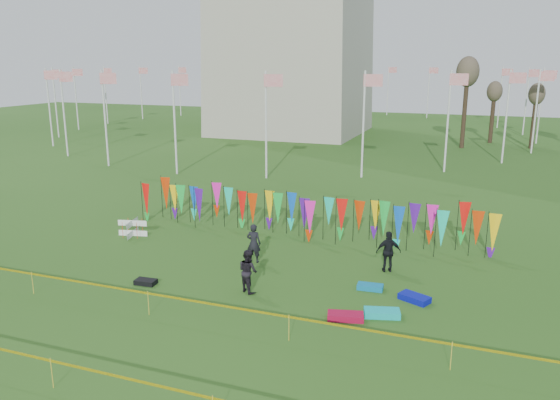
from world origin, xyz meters
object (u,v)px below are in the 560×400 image
(person_mid, at_px, (248,271))
(kite_bag_turquoise, at_px, (370,287))
(kite_bag_blue, at_px, (415,298))
(box_kite, at_px, (133,228))
(person_left, at_px, (254,243))
(kite_bag_teal, at_px, (382,313))
(kite_bag_red, at_px, (345,316))
(kite_bag_black, at_px, (146,282))
(person_right, at_px, (388,252))

(person_mid, relative_size, kite_bag_turquoise, 1.71)
(person_mid, height_order, kite_bag_blue, person_mid)
(box_kite, height_order, person_left, person_left)
(kite_bag_blue, bearing_deg, kite_bag_teal, -118.58)
(kite_bag_red, bearing_deg, box_kite, 156.85)
(person_mid, relative_size, kite_bag_black, 2.03)
(box_kite, distance_m, person_right, 12.99)
(box_kite, xyz_separation_m, person_mid, (8.27, -4.28, 0.42))
(box_kite, distance_m, person_mid, 9.32)
(box_kite, bearing_deg, kite_bag_red, -23.15)
(person_left, relative_size, person_right, 0.99)
(person_left, xyz_separation_m, kite_bag_turquoise, (5.44, -1.20, -0.78))
(kite_bag_turquoise, distance_m, kite_bag_blue, 1.82)
(kite_bag_turquoise, distance_m, kite_bag_teal, 2.32)
(person_left, bearing_deg, kite_bag_black, 46.65)
(person_right, relative_size, kite_bag_teal, 1.43)
(kite_bag_teal, bearing_deg, kite_bag_black, -177.23)
(kite_bag_black, height_order, kite_bag_teal, kite_bag_teal)
(person_mid, distance_m, kite_bag_black, 4.27)
(kite_bag_red, xyz_separation_m, kite_bag_black, (-8.22, 0.23, -0.02))
(kite_bag_blue, height_order, kite_bag_black, kite_bag_blue)
(kite_bag_blue, xyz_separation_m, kite_bag_black, (-10.27, -2.13, -0.02))
(person_right, bearing_deg, kite_bag_turquoise, 62.08)
(person_left, distance_m, kite_bag_turquoise, 5.62)
(box_kite, xyz_separation_m, person_right, (12.98, -0.32, 0.46))
(kite_bag_blue, bearing_deg, person_right, 118.80)
(box_kite, height_order, kite_bag_blue, box_kite)
(kite_bag_teal, bearing_deg, box_kite, 161.18)
(box_kite, relative_size, person_right, 0.48)
(kite_bag_blue, xyz_separation_m, kite_bag_red, (-2.05, -2.36, -0.00))
(person_mid, bearing_deg, kite_bag_red, -163.21)
(person_right, distance_m, kite_bag_black, 10.06)
(person_left, height_order, kite_bag_teal, person_left)
(kite_bag_blue, distance_m, kite_bag_black, 10.49)
(person_right, bearing_deg, kite_bag_red, 63.71)
(kite_bag_red, relative_size, kite_bag_black, 1.48)
(person_right, bearing_deg, box_kite, -20.66)
(person_mid, xyz_separation_m, kite_bag_blue, (6.14, 1.35, -0.73))
(person_right, distance_m, kite_bag_turquoise, 2.28)
(person_right, bearing_deg, person_mid, 20.83)
(person_right, relative_size, kite_bag_black, 2.11)
(person_left, height_order, person_mid, person_left)
(person_right, bearing_deg, kite_bag_black, 8.93)
(person_mid, xyz_separation_m, person_right, (4.71, 3.96, 0.04))
(person_mid, relative_size, kite_bag_red, 1.37)
(kite_bag_black, bearing_deg, kite_bag_turquoise, 17.08)
(box_kite, xyz_separation_m, person_left, (7.22, -1.24, 0.45))
(kite_bag_blue, distance_m, kite_bag_red, 3.12)
(box_kite, xyz_separation_m, kite_bag_teal, (13.50, -4.60, -0.31))
(kite_bag_blue, relative_size, kite_bag_black, 1.32)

